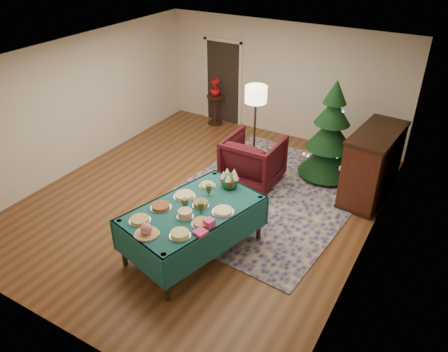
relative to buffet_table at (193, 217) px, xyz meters
The scene contains 26 objects.
room_shell 1.64m from the buffet_table, 117.17° to the left, with size 7.00×7.00×7.00m.
doorway 5.34m from the buffet_table, 115.38° to the left, with size 1.08×0.04×2.16m.
rug 2.22m from the buffet_table, 82.19° to the left, with size 3.20×4.20×0.02m, color #191653.
buffet_table is the anchor object (origin of this frame).
platter_0 0.84m from the buffet_table, 126.25° to the right, with size 0.32×0.32×0.05m.
platter_1 0.91m from the buffet_table, 102.91° to the right, with size 0.35×0.35×0.18m.
platter_2 0.71m from the buffet_table, 70.88° to the right, with size 0.30×0.30×0.07m.
platter_3 0.52m from the buffet_table, 151.07° to the right, with size 0.33×0.33×0.06m.
platter_4 0.33m from the buffet_table, 82.53° to the right, with size 0.25×0.25×0.11m.
platter_5 0.46m from the buffet_table, 37.75° to the right, with size 0.31×0.31×0.05m.
platter_6 0.40m from the buffet_table, 145.52° to the left, with size 0.35×0.35×0.06m.
platter_7 0.25m from the buffet_table, 59.91° to the left, with size 0.27×0.27×0.08m.
platter_8 0.51m from the buffet_table, 18.11° to the left, with size 0.33×0.33×0.05m.
platter_9 0.69m from the buffet_table, 102.63° to the left, with size 0.27×0.27×0.05m.
goblet_0 0.51m from the buffet_table, 87.31° to the left, with size 0.09×0.09×0.19m.
goblet_1 0.33m from the buffet_table, 12.18° to the right, with size 0.09×0.09×0.19m.
goblet_2 0.29m from the buffet_table, 132.49° to the right, with size 0.09×0.09×0.19m.
napkin_stack 0.66m from the buffet_table, 46.35° to the right, with size 0.17×0.17×0.04m, color #D83C75.
gift_box 0.56m from the buffet_table, 28.59° to the right, with size 0.13×0.13×0.11m, color #F44388.
centerpiece 0.89m from the buffet_table, 77.26° to the left, with size 0.30×0.30×0.34m.
armchair 2.43m from the buffet_table, 94.45° to the left, with size 1.05×0.98×1.08m, color #3E0D12.
floor_lamp 3.10m from the buffet_table, 98.40° to the left, with size 0.44×0.44×1.82m.
side_table 5.11m from the buffet_table, 117.50° to the left, with size 0.43×0.43×0.76m.
potted_plant 5.11m from the buffet_table, 117.50° to the left, with size 0.26×0.46×0.26m, color #AB0C0E.
christmas_tree 3.53m from the buffet_table, 73.10° to the left, with size 1.44×1.44×2.07m.
piano 3.63m from the buffet_table, 57.23° to the left, with size 0.88×1.64×1.36m.
Camera 1 is at (3.85, -5.80, 4.63)m, focal length 35.00 mm.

